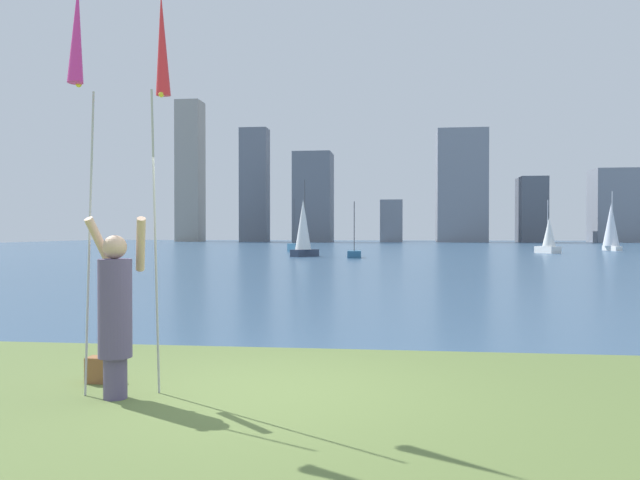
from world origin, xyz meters
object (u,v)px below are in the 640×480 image
Objects in this scene: bag at (100,370)px; sailboat_0 at (294,247)px; person at (115,309)px; sailboat_3 at (354,254)px; sailboat_1 at (303,229)px; kite_flag_left at (78,46)px; kite_flag_right at (162,56)px; sailboat_6 at (549,238)px; sailboat_4 at (611,226)px.

bag is 0.07× the size of sailboat_0.
sailboat_3 reaches higher than person.
person is at bearing -84.41° from sailboat_1.
bag is (-0.12, 0.72, -3.48)m from kite_flag_left.
sailboat_1 is at bearing 155.71° from sailboat_3.
sailboat_3 is (0.40, 35.48, 0.11)m from bag.
sailboat_3 is at bearing 90.73° from kite_flag_right.
sailboat_6 is at bearing 36.98° from sailboat_3.
kite_flag_right is at bearing -83.80° from sailboat_1.
bag is 48.95m from sailboat_6.
sailboat_4 is 10.81m from sailboat_6.
kite_flag_right is 48.39m from sailboat_0.
sailboat_1 is at bearing -152.72° from sailboat_6.
sailboat_3 is at bearing 83.49° from person.
kite_flag_left is (-0.37, -0.07, 2.70)m from person.
sailboat_1 reaches higher than bag.
sailboat_0 is (-5.58, 47.57, 0.24)m from bag.
bag is at bearing 99.69° from kite_flag_left.
bag is 0.06× the size of sailboat_1.
sailboat_0 is at bearing 177.17° from sailboat_6.
sailboat_0 is at bearing 97.65° from kite_flag_right.
kite_flag_left is 14.73× the size of bag.
sailboat_6 is at bearing 66.14° from person.
sailboat_4 reaches higher than sailboat_1.
kite_flag_right reaches higher than bag.
sailboat_0 is 1.06× the size of sailboat_6.
bag is 0.05× the size of sailboat_4.
sailboat_3 is (3.61, -1.63, -1.63)m from sailboat_1.
person is at bearing -82.83° from sailboat_0.
sailboat_0 reaches higher than kite_flag_right.
sailboat_4 is at bearing 68.12° from kite_flag_left.
sailboat_4 is (22.32, 54.55, 2.04)m from bag.
sailboat_1 is at bearing 96.20° from kite_flag_right.
kite_flag_left is 0.96× the size of sailboat_0.
kite_flag_right is at bearing -82.35° from sailboat_0.
sailboat_0 is at bearing 96.73° from kite_flag_left.
sailboat_3 is at bearing -138.96° from sailboat_4.
kite_flag_left reaches higher than person.
person is at bearing -134.35° from kite_flag_right.
bag is at bearing -112.25° from sailboat_4.
person is at bearing -89.86° from sailboat_3.
sailboat_1 is (-4.06, 37.39, -1.74)m from kite_flag_right.
kite_flag_left is 1.01× the size of sailboat_6.
sailboat_0 is at bearing 90.52° from person.
sailboat_0 is (-6.06, 48.23, -0.54)m from person.
sailboat_6 is at bearing 72.41° from kite_flag_left.
kite_flag_left is 49.65m from sailboat_6.
sailboat_0 is 10.84m from sailboat_1.
kite_flag_right is 0.81× the size of sailboat_4.
person is 37.95m from sailboat_1.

